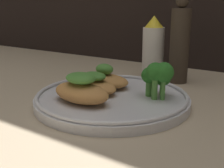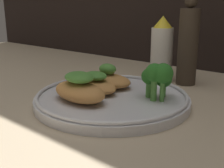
{
  "view_description": "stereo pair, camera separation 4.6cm",
  "coord_description": "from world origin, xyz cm",
  "px_view_note": "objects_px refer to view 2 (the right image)",
  "views": [
    {
      "loc": [
        24.69,
        -37.18,
        15.87
      ],
      "look_at": [
        0.0,
        0.0,
        3.4
      ],
      "focal_mm": 45.0,
      "sensor_mm": 36.0,
      "label": 1
    },
    {
      "loc": [
        28.4,
        -34.42,
        15.87
      ],
      "look_at": [
        0.0,
        0.0,
        3.4
      ],
      "focal_mm": 45.0,
      "sensor_mm": 36.0,
      "label": 2
    }
  ],
  "objects_px": {
    "sauce_bottle": "(162,50)",
    "pepper_grinder": "(188,44)",
    "plate": "(112,98)",
    "broccoli_bunch": "(158,76)"
  },
  "relations": [
    {
      "from": "broccoli_bunch",
      "to": "sauce_bottle",
      "type": "bearing_deg",
      "value": 118.26
    },
    {
      "from": "broccoli_bunch",
      "to": "pepper_grinder",
      "type": "xyz_separation_m",
      "value": [
        -0.03,
        0.16,
        0.03
      ]
    },
    {
      "from": "plate",
      "to": "pepper_grinder",
      "type": "distance_m",
      "value": 0.21
    },
    {
      "from": "sauce_bottle",
      "to": "pepper_grinder",
      "type": "xyz_separation_m",
      "value": [
        0.06,
        0.0,
        0.02
      ]
    },
    {
      "from": "plate",
      "to": "pepper_grinder",
      "type": "xyz_separation_m",
      "value": [
        0.04,
        0.19,
        0.07
      ]
    },
    {
      "from": "pepper_grinder",
      "to": "plate",
      "type": "bearing_deg",
      "value": -101.94
    },
    {
      "from": "broccoli_bunch",
      "to": "pepper_grinder",
      "type": "distance_m",
      "value": 0.17
    },
    {
      "from": "plate",
      "to": "sauce_bottle",
      "type": "height_order",
      "value": "sauce_bottle"
    },
    {
      "from": "plate",
      "to": "broccoli_bunch",
      "type": "bearing_deg",
      "value": 24.9
    },
    {
      "from": "plate",
      "to": "broccoli_bunch",
      "type": "height_order",
      "value": "broccoli_bunch"
    }
  ]
}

